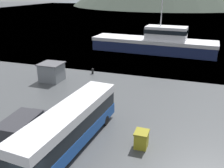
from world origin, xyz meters
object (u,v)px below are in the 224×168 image
Objects in this scene: tour_bus at (70,125)px; dock_kiosk at (52,72)px; fishing_boat at (155,42)px; storage_bin at (141,139)px; delivery_van at (25,127)px.

dock_kiosk is (-9.54, 12.85, -0.65)m from tour_bus.
fishing_boat reaches higher than tour_bus.
tour_bus is 0.50× the size of fishing_boat.
dock_kiosk reaches higher than storage_bin.
tour_bus reaches higher than delivery_van.
dock_kiosk is at bearing 156.12° from fishing_boat.
tour_bus is 8.77× the size of storage_bin.
dock_kiosk is (-5.60, 13.32, 0.03)m from delivery_van.
fishing_boat is (4.96, 34.25, 0.74)m from delivery_van.
fishing_boat reaches higher than dock_kiosk.
dock_kiosk is (-14.82, 11.16, 0.55)m from storage_bin.
fishing_boat is at bearing 92.68° from tour_bus.
storage_bin is (9.22, 2.15, -0.52)m from delivery_van.
fishing_boat is 32.40m from storage_bin.
delivery_van is at bearing -168.92° from tour_bus.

